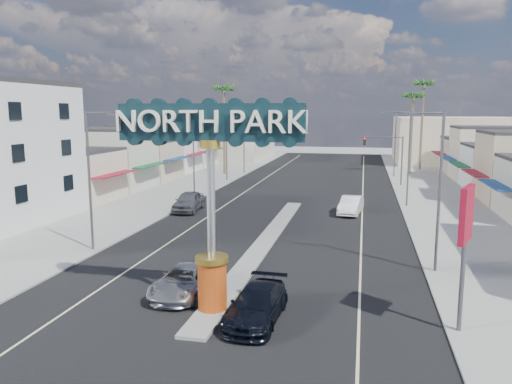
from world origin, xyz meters
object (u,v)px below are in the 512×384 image
at_px(streetlight_l_mid, 195,150).
at_px(bank_pylon_sign, 466,223).
at_px(streetlight_r_near, 437,184).
at_px(palm_left_far, 224,93).
at_px(streetlight_r_far, 394,141).
at_px(suv_left, 184,281).
at_px(suv_right, 257,305).
at_px(streetlight_l_far, 245,139).
at_px(palm_right_far, 424,89).
at_px(car_parked_right, 351,205).
at_px(streetlight_r_mid, 407,154).
at_px(traffic_signal_left, 240,148).
at_px(traffic_signal_right, 387,151).
at_px(palm_right_mid, 413,100).
at_px(gateway_sign, 211,182).
at_px(streetlight_l_near, 91,174).
at_px(car_parked_left, 189,201).

height_order(streetlight_l_mid, bank_pylon_sign, streetlight_l_mid).
relative_size(streetlight_r_near, palm_left_far, 0.69).
distance_m(streetlight_r_far, suv_left, 49.96).
height_order(streetlight_r_near, suv_right, streetlight_r_near).
xyz_separation_m(streetlight_l_far, palm_right_far, (25.43, 10.00, 7.32)).
relative_size(suv_right, car_parked_right, 1.05).
relative_size(streetlight_l_mid, streetlight_r_mid, 1.00).
relative_size(palm_right_far, car_parked_right, 2.94).
xyz_separation_m(traffic_signal_left, traffic_signal_right, (18.37, 0.00, 0.00)).
xyz_separation_m(traffic_signal_right, suv_left, (-11.18, -40.19, -3.57)).
height_order(palm_right_mid, car_parked_right, palm_right_mid).
xyz_separation_m(streetlight_r_mid, car_parked_right, (-4.93, -4.45, -4.28)).
xyz_separation_m(traffic_signal_left, suv_right, (11.35, -42.54, -3.54)).
relative_size(gateway_sign, streetlight_r_mid, 1.02).
distance_m(streetlight_r_near, suv_left, 14.56).
xyz_separation_m(traffic_signal_left, streetlight_l_far, (-1.25, 8.01, 0.79)).
bearing_deg(streetlight_r_mid, streetlight_l_near, -136.21).
height_order(streetlight_r_near, streetlight_r_far, same).
distance_m(gateway_sign, streetlight_l_mid, 29.91).
distance_m(streetlight_l_far, car_parked_left, 28.52).
distance_m(traffic_signal_left, streetlight_r_far, 21.20).
height_order(streetlight_l_mid, palm_right_mid, palm_right_mid).
xyz_separation_m(traffic_signal_left, streetlight_l_mid, (-1.25, -13.99, 0.79)).
bearing_deg(suv_right, car_parked_right, 84.42).
bearing_deg(car_parked_left, suv_left, -75.00).
distance_m(traffic_signal_right, streetlight_l_far, 21.20).
height_order(streetlight_l_mid, palm_right_far, palm_right_far).
relative_size(traffic_signal_right, streetlight_r_far, 0.67).
bearing_deg(traffic_signal_right, palm_right_mid, 72.37).
bearing_deg(gateway_sign, bank_pylon_sign, 0.30).
distance_m(streetlight_r_near, streetlight_r_far, 42.00).
height_order(suv_right, car_parked_left, car_parked_left).
height_order(streetlight_l_far, streetlight_r_near, same).
bearing_deg(streetlight_r_near, palm_right_far, 84.98).
xyz_separation_m(gateway_sign, streetlight_l_near, (-10.43, 8.02, -0.86)).
height_order(traffic_signal_right, streetlight_l_mid, streetlight_l_mid).
relative_size(streetlight_l_far, car_parked_right, 1.88).
xyz_separation_m(traffic_signal_left, car_parked_right, (14.68, -18.44, -3.49)).
bearing_deg(gateway_sign, palm_left_far, 105.15).
xyz_separation_m(suv_right, car_parked_left, (-11.17, 22.37, 0.16)).
bearing_deg(streetlight_r_far, gateway_sign, -101.78).
bearing_deg(suv_right, bank_pylon_sign, 6.27).
bearing_deg(suv_right, traffic_signal_right, 82.92).
distance_m(palm_left_far, car_parked_right, 32.48).
bearing_deg(car_parked_left, palm_right_far, 53.57).
height_order(palm_right_far, suv_right, palm_right_far).
xyz_separation_m(streetlight_l_near, car_parked_right, (15.93, 15.55, -4.28)).
bearing_deg(traffic_signal_right, streetlight_l_mid, -144.50).
bearing_deg(bank_pylon_sign, palm_right_mid, 107.57).
bearing_deg(traffic_signal_left, gateway_sign, -77.67).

